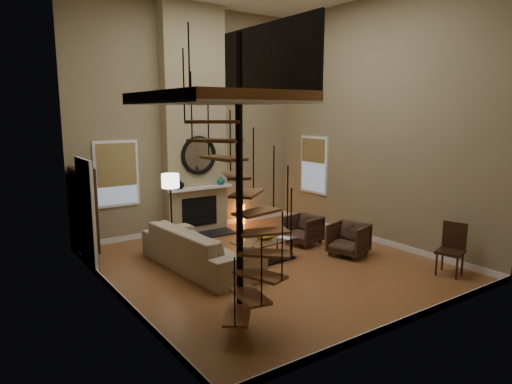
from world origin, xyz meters
TOP-DOWN VIEW (x-y plane):
  - ground at (0.00, 0.00)m, footprint 6.00×6.50m
  - back_wall at (0.00, 3.25)m, footprint 6.00×0.02m
  - front_wall at (0.00, -3.25)m, footprint 6.00×0.02m
  - left_wall at (-3.00, 0.00)m, footprint 0.02×6.50m
  - right_wall at (3.00, 0.00)m, footprint 0.02×6.50m
  - baseboard_back at (0.00, 3.24)m, footprint 6.00×0.02m
  - baseboard_front at (0.00, -3.24)m, footprint 6.00×0.02m
  - baseboard_left at (-2.99, 0.00)m, footprint 0.02×6.50m
  - baseboard_right at (2.99, 0.00)m, footprint 0.02×6.50m
  - chimney_breast at (0.00, 3.06)m, footprint 1.60×0.38m
  - hearth at (0.00, 2.57)m, footprint 1.50×0.60m
  - firebox at (0.00, 2.86)m, footprint 0.95×0.02m
  - mantel at (0.00, 2.78)m, footprint 1.70×0.18m
  - mirror_frame at (0.00, 2.84)m, footprint 0.94×0.10m
  - mirror_disc at (0.00, 2.85)m, footprint 0.80×0.01m
  - vase_left at (-0.55, 2.82)m, footprint 0.24×0.24m
  - vase_right at (0.60, 2.82)m, footprint 0.20×0.20m
  - window_back at (-1.90, 3.22)m, footprint 1.02×0.06m
  - window_right at (2.97, 2.00)m, footprint 0.06×1.02m
  - entry_door at (-2.95, 1.80)m, footprint 0.10×1.05m
  - loft at (-2.04, -1.80)m, footprint 1.70×2.20m
  - spiral_stair at (-1.78, -1.79)m, footprint 1.47×1.47m
  - hutch at (-2.78, 2.79)m, footprint 0.38×0.80m
  - sofa at (-1.22, 0.59)m, footprint 1.31×2.87m
  - armchair_near at (1.53, 0.63)m, footprint 0.82×0.81m
  - armchair_far at (1.79, -0.50)m, footprint 0.92×0.91m
  - coffee_table at (0.07, 0.15)m, footprint 1.38×0.79m
  - bowl at (0.07, 0.20)m, footprint 0.40×0.40m
  - book at (0.42, 0.00)m, footprint 0.31×0.35m
  - floor_lamp at (-1.20, 1.85)m, footprint 0.37×0.37m
  - accent_lamp at (1.40, 3.08)m, footprint 0.15×0.15m
  - side_chair at (2.50, -2.39)m, footprint 0.56×0.56m

SIDE VIEW (x-z plane):
  - ground at x=0.00m, z-range -0.01..0.00m
  - hearth at x=0.00m, z-range 0.00..0.04m
  - baseboard_back at x=0.00m, z-range 0.00..0.12m
  - baseboard_front at x=0.00m, z-range 0.00..0.12m
  - baseboard_left at x=-2.99m, z-range 0.00..0.12m
  - baseboard_right at x=2.99m, z-range 0.00..0.12m
  - accent_lamp at x=1.40m, z-range -0.02..0.52m
  - coffee_table at x=0.07m, z-range 0.04..0.53m
  - armchair_near at x=1.53m, z-range 0.03..0.68m
  - armchair_far at x=1.79m, z-range 0.02..0.69m
  - sofa at x=-1.22m, z-range -0.01..0.80m
  - book at x=0.42m, z-range 0.45..0.48m
  - bowl at x=0.07m, z-range 0.45..0.55m
  - side_chair at x=2.50m, z-range 0.04..1.01m
  - firebox at x=0.00m, z-range 0.19..0.91m
  - hutch at x=-2.78m, z-range 0.05..1.85m
  - entry_door at x=-2.95m, z-range -0.03..2.13m
  - mantel at x=0.00m, z-range 1.12..1.18m
  - vase_right at x=0.60m, z-range 1.18..1.39m
  - vase_left at x=-0.55m, z-range 1.18..1.43m
  - floor_lamp at x=-1.20m, z-range 0.56..2.26m
  - window_back at x=-1.90m, z-range 0.86..2.38m
  - window_right at x=2.97m, z-range 0.87..2.39m
  - spiral_stair at x=-1.78m, z-range -0.25..3.81m
  - mirror_frame at x=0.00m, z-range 1.48..2.42m
  - mirror_disc at x=0.00m, z-range 1.55..2.35m
  - back_wall at x=0.00m, z-range 0.00..5.50m
  - front_wall at x=0.00m, z-range 0.00..5.50m
  - left_wall at x=-3.00m, z-range 0.00..5.50m
  - right_wall at x=3.00m, z-range 0.00..5.50m
  - chimney_breast at x=0.00m, z-range 0.00..5.50m
  - loft at x=-2.04m, z-range 2.69..3.78m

